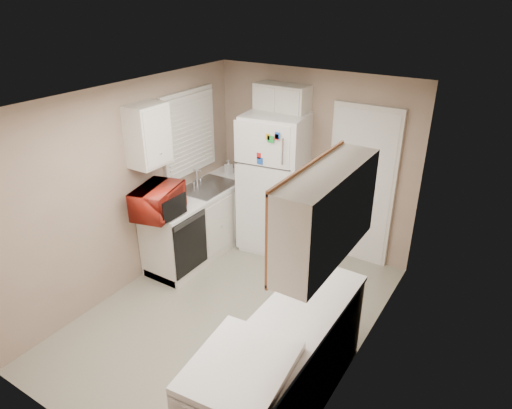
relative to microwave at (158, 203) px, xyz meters
The scene contains 18 objects.
floor 1.52m from the microwave, ahead, with size 3.80×3.80×0.00m, color #AFAC99.
ceiling 1.74m from the microwave, ahead, with size 3.80×3.80×0.00m, color white.
wall_left 0.36m from the microwave, 160.03° to the right, with size 3.80×3.80×0.00m, color tan.
wall_right 2.50m from the microwave, ahead, with size 3.80×3.80×0.00m, color tan.
wall_back 2.10m from the microwave, 58.65° to the left, with size 2.80×2.80×0.00m, color tan.
wall_front 2.29m from the microwave, 61.60° to the right, with size 2.80×2.80×0.00m, color tan.
left_counter 0.99m from the microwave, 90.84° to the left, with size 0.60×1.80×0.90m, color silver.
dishwasher 0.65m from the microwave, 33.85° to the left, with size 0.03×0.58×0.72m, color black.
sink 0.96m from the microwave, 90.70° to the left, with size 0.54×0.74×0.16m, color gray.
microwave is the anchor object (origin of this frame).
soap_bottle 1.48m from the microwave, 92.38° to the left, with size 0.09×0.09×0.20m, color white.
window_blinds 1.12m from the microwave, 106.16° to the left, with size 0.10×0.98×1.08m, color silver.
upper_cabinet_left 0.77m from the microwave, 146.53° to the left, with size 0.30×0.45×0.70m, color silver.
refrigerator 1.64m from the microwave, 64.01° to the left, with size 0.77×0.75×1.88m, color white.
cabinet_over_fridge 2.01m from the microwave, 67.19° to the left, with size 0.70×0.30×0.40m, color silver.
interior_door 2.50m from the microwave, 44.32° to the left, with size 0.86×0.06×2.08m, color white.
right_counter 2.45m from the microwave, 22.65° to the right, with size 0.60×2.00×0.90m, color silver.
upper_cabinet_right 2.53m from the microwave, 14.69° to the right, with size 0.30×1.20×0.70m, color silver.
Camera 1 is at (2.39, -3.29, 3.31)m, focal length 32.00 mm.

